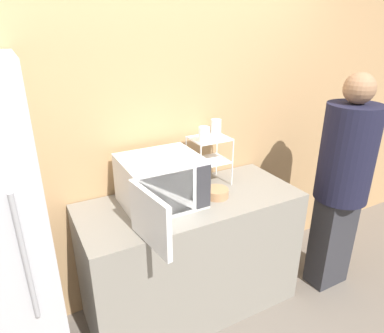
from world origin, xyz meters
name	(u,v)px	position (x,y,z in m)	size (l,w,h in m)	color
wall_back	(168,129)	(0.00, 0.68, 1.30)	(8.00, 0.06, 2.60)	tan
counter	(192,255)	(0.00, 0.32, 0.45)	(1.51, 0.64, 0.90)	gray
microwave	(160,182)	(-0.21, 0.35, 1.06)	(0.52, 0.81, 0.32)	silver
dish_rack	(209,151)	(0.24, 0.49, 1.16)	(0.27, 0.22, 0.35)	white
glass_front_left	(204,135)	(0.15, 0.43, 1.31)	(0.08, 0.08, 0.11)	silver
glass_back_right	(216,127)	(0.33, 0.55, 1.31)	(0.08, 0.08, 0.11)	silver
bowl	(217,193)	(0.17, 0.27, 0.93)	(0.16, 0.16, 0.06)	#AD7F56
person	(343,177)	(1.12, 0.03, 0.95)	(0.38, 0.38, 1.70)	#2D2D33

